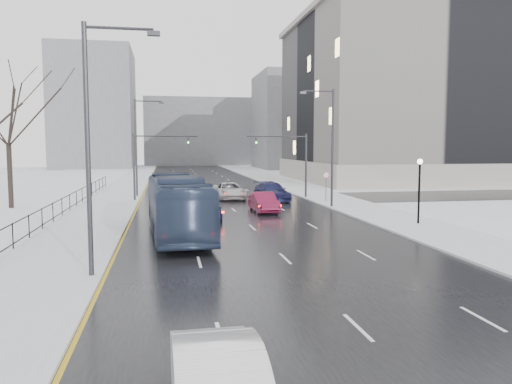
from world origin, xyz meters
TOP-DOWN VIEW (x-y plane):
  - road at (0.00, 60.00)m, footprint 16.00×150.00m
  - cross_road at (0.00, 48.00)m, footprint 130.00×10.00m
  - sidewalk_left at (-10.50, 60.00)m, footprint 5.00×150.00m
  - sidewalk_right at (10.50, 60.00)m, footprint 5.00×150.00m
  - park_strip at (-20.00, 60.00)m, footprint 14.00×150.00m
  - tree_park_e at (-18.20, 44.00)m, footprint 9.45×9.45m
  - iron_fence at (-13.00, 30.00)m, footprint 0.06×70.00m
  - streetlight_r_mid at (8.17, 40.00)m, footprint 2.95×0.25m
  - streetlight_l_near at (-8.17, 20.00)m, footprint 2.95×0.25m
  - streetlight_l_far at (-8.17, 52.00)m, footprint 2.95×0.25m
  - lamppost_r_mid at (11.00, 30.00)m, footprint 0.36×0.36m
  - mast_signal_right at (7.33, 48.00)m, footprint 6.10×0.33m
  - mast_signal_left at (-7.33, 48.00)m, footprint 6.10×0.33m
  - no_uturn_sign at (9.20, 44.00)m, footprint 0.60×0.06m
  - civic_building at (35.00, 72.00)m, footprint 41.00×31.00m
  - bldg_far_right at (28.00, 115.00)m, footprint 24.00×20.00m
  - bldg_far_left at (-22.00, 125.00)m, footprint 18.00×22.00m
  - bldg_far_center at (4.00, 140.00)m, footprint 30.00×18.00m
  - bus at (-4.80, 29.03)m, footprint 3.74×12.77m
  - sedan_center_near at (-2.34, 35.11)m, footprint 1.86×4.08m
  - sedan_right_near at (2.15, 38.25)m, footprint 1.82×4.82m
  - sedan_right_cross at (0.70, 48.40)m, footprint 2.99×6.01m
  - sedan_right_far at (4.50, 46.20)m, footprint 2.96×6.14m
  - sedan_center_far at (-2.31, 57.28)m, footprint 2.41×5.12m

SIDE VIEW (x-z plane):
  - tree_park_e at x=-18.20m, z-range -6.75..6.75m
  - road at x=0.00m, z-range 0.00..0.04m
  - cross_road at x=0.00m, z-range 0.00..0.04m
  - park_strip at x=-20.00m, z-range 0.00..0.12m
  - sidewalk_left at x=-10.50m, z-range 0.00..0.16m
  - sidewalk_right at x=10.50m, z-range 0.00..0.16m
  - sedan_center_near at x=-2.34m, z-range 0.04..1.40m
  - sedan_right_near at x=2.15m, z-range 0.04..1.61m
  - sedan_right_cross at x=0.70m, z-range 0.04..1.68m
  - sedan_center_far at x=-2.31m, z-range 0.04..1.73m
  - sedan_right_far at x=4.50m, z-range 0.04..1.76m
  - iron_fence at x=-13.00m, z-range 0.26..1.56m
  - bus at x=-4.80m, z-range 0.04..3.55m
  - no_uturn_sign at x=9.20m, z-range 0.95..3.65m
  - lamppost_r_mid at x=11.00m, z-range 0.80..5.08m
  - mast_signal_right at x=7.33m, z-range 0.86..7.36m
  - mast_signal_left at x=-7.33m, z-range 0.86..7.36m
  - streetlight_r_mid at x=8.17m, z-range 0.62..10.62m
  - streetlight_l_near at x=-8.17m, z-range 0.62..10.62m
  - streetlight_l_far at x=-8.17m, z-range 0.62..10.62m
  - bldg_far_center at x=4.00m, z-range 0.00..18.00m
  - bldg_far_right at x=28.00m, z-range 0.00..22.00m
  - civic_building at x=35.00m, z-range -1.19..23.61m
  - bldg_far_left at x=-22.00m, z-range 0.00..28.00m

